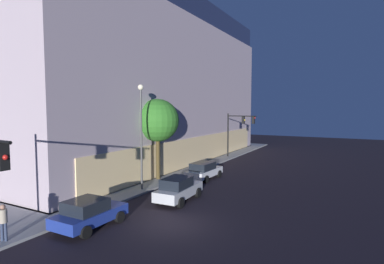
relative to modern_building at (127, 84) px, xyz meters
The scene contains 9 objects.
ground_plane 26.37m from the modern_building, 134.67° to the right, with size 120.00×120.00×0.00m, color black.
modern_building is the anchor object (origin of this frame).
traffic_light_far_corner 15.38m from the modern_building, 63.78° to the right, with size 0.38×3.93×5.66m.
street_lamp_sidewalk 17.52m from the modern_building, 136.64° to the right, with size 0.44×0.44×8.19m.
sidewalk_tree 14.54m from the modern_building, 129.29° to the right, with size 3.81×3.81×7.19m.
pedestrian_waiting 27.39m from the modern_building, 153.14° to the right, with size 0.36×0.36×1.79m.
car_blue 25.68m from the modern_building, 145.18° to the right, with size 4.05×2.23×1.59m.
car_silver 22.33m from the modern_building, 130.55° to the right, with size 4.42×2.09×1.72m.
car_white 17.90m from the modern_building, 114.33° to the right, with size 4.30×2.11×1.58m.
Camera 1 is at (-14.49, -9.17, 6.52)m, focal length 29.15 mm.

